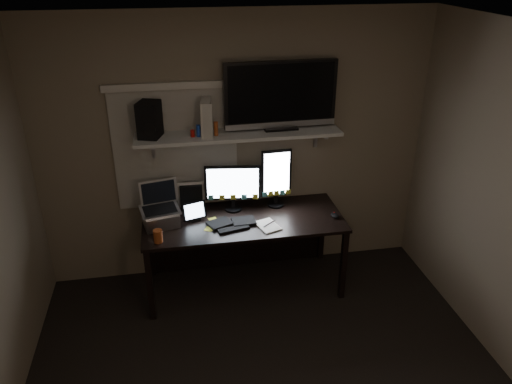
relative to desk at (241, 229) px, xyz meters
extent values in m
plane|color=silver|center=(0.00, -1.55, 1.95)|extent=(3.60, 3.60, 0.00)
plane|color=#786756|center=(0.00, 0.25, 0.70)|extent=(3.60, 0.00, 3.60)
cube|color=#B6B0A3|center=(-0.55, 0.24, 0.75)|extent=(1.10, 0.02, 1.10)
cube|color=black|center=(0.00, -0.12, 0.16)|extent=(1.80, 0.75, 0.03)
cube|color=black|center=(0.00, 0.23, -0.20)|extent=(1.80, 0.02, 0.70)
cube|color=black|center=(-0.86, -0.46, -0.20)|extent=(0.05, 0.05, 0.70)
cube|color=black|center=(0.86, -0.46, -0.20)|extent=(0.05, 0.05, 0.70)
cube|color=black|center=(-0.86, 0.21, -0.20)|extent=(0.05, 0.05, 0.70)
cube|color=black|center=(0.86, 0.21, -0.20)|extent=(0.05, 0.05, 0.70)
cube|color=beige|center=(0.00, 0.08, 0.91)|extent=(1.80, 0.35, 0.03)
cube|color=black|center=(-0.06, 0.07, 0.40)|extent=(0.52, 0.12, 0.45)
cube|color=black|center=(0.35, 0.09, 0.46)|extent=(0.29, 0.07, 0.57)
cube|color=black|center=(-0.11, -0.20, 0.19)|extent=(0.45, 0.26, 0.03)
ellipsoid|color=black|center=(0.82, -0.24, 0.19)|extent=(0.09, 0.11, 0.04)
cube|color=white|center=(0.19, -0.30, 0.18)|extent=(0.23, 0.27, 0.01)
cube|color=black|center=(-0.43, -0.08, 0.27)|extent=(0.23, 0.15, 0.19)
cube|color=black|center=(-0.44, 0.17, 0.31)|extent=(0.21, 0.10, 0.26)
cube|color=#A7A7AB|center=(-0.73, -0.11, 0.36)|extent=(0.38, 0.33, 0.37)
cylinder|color=#9A421C|center=(-0.75, -0.39, 0.23)|extent=(0.09, 0.09, 0.11)
cube|color=black|center=(0.38, 0.13, 1.23)|extent=(1.00, 0.21, 0.60)
cube|color=beige|center=(-0.28, 0.08, 1.08)|extent=(0.11, 0.26, 0.31)
cube|color=black|center=(-0.75, 0.10, 1.08)|extent=(0.22, 0.25, 0.31)
camera|label=1|loc=(-0.58, -4.02, 2.36)|focal=35.00mm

